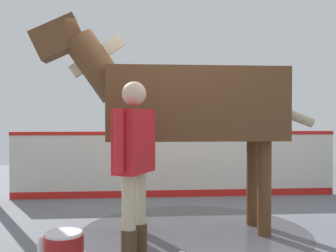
% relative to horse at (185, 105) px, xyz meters
% --- Properties ---
extents(ground_plane, '(16.00, 16.00, 0.02)m').
position_rel_horse_xyz_m(ground_plane, '(0.10, -0.19, -1.53)').
color(ground_plane, slate).
extents(wet_patch, '(2.76, 2.76, 0.00)m').
position_rel_horse_xyz_m(wet_patch, '(-0.09, -0.08, -1.52)').
color(wet_patch, '#4C4C54').
rests_on(wet_patch, ground).
extents(barrier_wall, '(4.12, 3.96, 1.14)m').
position_rel_horse_xyz_m(barrier_wall, '(1.39, -1.63, -0.99)').
color(barrier_wall, silver).
rests_on(barrier_wall, ground).
extents(horse, '(2.60, 2.51, 2.58)m').
position_rel_horse_xyz_m(horse, '(0.00, 0.00, 0.00)').
color(horse, brown).
rests_on(horse, ground).
extents(handler, '(0.36, 0.66, 1.71)m').
position_rel_horse_xyz_m(handler, '(-0.25, 1.13, -0.53)').
color(handler, '#47331E').
rests_on(handler, ground).
extents(bottle_shampoo, '(0.06, 0.06, 0.25)m').
position_rel_horse_xyz_m(bottle_shampoo, '(0.39, 1.72, -1.41)').
color(bottle_shampoo, white).
rests_on(bottle_shampoo, ground).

